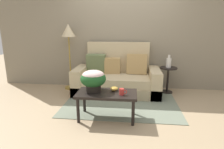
{
  "coord_description": "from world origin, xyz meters",
  "views": [
    {
      "loc": [
        0.21,
        -3.51,
        1.5
      ],
      "look_at": [
        -0.18,
        0.01,
        0.6
      ],
      "focal_mm": 30.33,
      "sensor_mm": 36.0,
      "label": 1
    }
  ],
  "objects_px": {
    "couch": "(117,78)",
    "coffee_mug": "(122,92)",
    "potted_plant": "(93,79)",
    "coffee_table": "(107,96)",
    "table_vase": "(169,62)",
    "side_table": "(168,75)",
    "snack_bowl": "(114,89)",
    "floor_lamp": "(69,36)"
  },
  "relations": [
    {
      "from": "floor_lamp",
      "to": "table_vase",
      "type": "relative_size",
      "value": 5.49
    },
    {
      "from": "coffee_table",
      "to": "table_vase",
      "type": "xyz_separation_m",
      "value": [
        1.22,
        1.41,
        0.32
      ]
    },
    {
      "from": "couch",
      "to": "potted_plant",
      "type": "height_order",
      "value": "couch"
    },
    {
      "from": "coffee_mug",
      "to": "table_vase",
      "type": "height_order",
      "value": "table_vase"
    },
    {
      "from": "potted_plant",
      "to": "snack_bowl",
      "type": "relative_size",
      "value": 3.22
    },
    {
      "from": "side_table",
      "to": "potted_plant",
      "type": "xyz_separation_m",
      "value": [
        -1.46,
        -1.35,
        0.25
      ]
    },
    {
      "from": "couch",
      "to": "coffee_table",
      "type": "relative_size",
      "value": 1.96
    },
    {
      "from": "floor_lamp",
      "to": "coffee_mug",
      "type": "height_order",
      "value": "floor_lamp"
    },
    {
      "from": "snack_bowl",
      "to": "table_vase",
      "type": "relative_size",
      "value": 0.46
    },
    {
      "from": "coffee_mug",
      "to": "snack_bowl",
      "type": "distance_m",
      "value": 0.23
    },
    {
      "from": "couch",
      "to": "coffee_mug",
      "type": "height_order",
      "value": "couch"
    },
    {
      "from": "side_table",
      "to": "floor_lamp",
      "type": "xyz_separation_m",
      "value": [
        -2.34,
        0.08,
        0.86
      ]
    },
    {
      "from": "potted_plant",
      "to": "coffee_table",
      "type": "bearing_deg",
      "value": -17.66
    },
    {
      "from": "couch",
      "to": "table_vase",
      "type": "height_order",
      "value": "couch"
    },
    {
      "from": "couch",
      "to": "table_vase",
      "type": "distance_m",
      "value": 1.23
    },
    {
      "from": "coffee_table",
      "to": "coffee_mug",
      "type": "xyz_separation_m",
      "value": [
        0.25,
        -0.08,
        0.11
      ]
    },
    {
      "from": "snack_bowl",
      "to": "coffee_mug",
      "type": "bearing_deg",
      "value": -52.42
    },
    {
      "from": "couch",
      "to": "coffee_mug",
      "type": "distance_m",
      "value": 1.43
    },
    {
      "from": "coffee_table",
      "to": "table_vase",
      "type": "height_order",
      "value": "table_vase"
    },
    {
      "from": "snack_bowl",
      "to": "floor_lamp",
      "type": "bearing_deg",
      "value": 131.27
    },
    {
      "from": "floor_lamp",
      "to": "potted_plant",
      "type": "relative_size",
      "value": 3.67
    },
    {
      "from": "potted_plant",
      "to": "coffee_mug",
      "type": "height_order",
      "value": "potted_plant"
    },
    {
      "from": "coffee_table",
      "to": "coffee_mug",
      "type": "bearing_deg",
      "value": -17.13
    },
    {
      "from": "table_vase",
      "to": "coffee_table",
      "type": "bearing_deg",
      "value": -130.73
    },
    {
      "from": "coffee_table",
      "to": "side_table",
      "type": "xyz_separation_m",
      "value": [
        1.23,
        1.42,
        0.02
      ]
    },
    {
      "from": "coffee_table",
      "to": "couch",
      "type": "bearing_deg",
      "value": 87.66
    },
    {
      "from": "side_table",
      "to": "floor_lamp",
      "type": "height_order",
      "value": "floor_lamp"
    },
    {
      "from": "couch",
      "to": "floor_lamp",
      "type": "xyz_separation_m",
      "value": [
        -1.17,
        0.17,
        0.94
      ]
    },
    {
      "from": "table_vase",
      "to": "side_table",
      "type": "bearing_deg",
      "value": 43.96
    },
    {
      "from": "side_table",
      "to": "table_vase",
      "type": "xyz_separation_m",
      "value": [
        -0.01,
        -0.01,
        0.3
      ]
    },
    {
      "from": "side_table",
      "to": "couch",
      "type": "bearing_deg",
      "value": -175.38
    },
    {
      "from": "coffee_mug",
      "to": "couch",
      "type": "bearing_deg",
      "value": 98.05
    },
    {
      "from": "potted_plant",
      "to": "side_table",
      "type": "bearing_deg",
      "value": 42.65
    },
    {
      "from": "coffee_table",
      "to": "snack_bowl",
      "type": "xyz_separation_m",
      "value": [
        0.11,
        0.11,
        0.1
      ]
    },
    {
      "from": "potted_plant",
      "to": "snack_bowl",
      "type": "xyz_separation_m",
      "value": [
        0.35,
        0.03,
        -0.17
      ]
    },
    {
      "from": "snack_bowl",
      "to": "table_vase",
      "type": "bearing_deg",
      "value": 49.76
    },
    {
      "from": "coffee_table",
      "to": "table_vase",
      "type": "distance_m",
      "value": 1.89
    },
    {
      "from": "coffee_mug",
      "to": "snack_bowl",
      "type": "relative_size",
      "value": 0.93
    },
    {
      "from": "side_table",
      "to": "table_vase",
      "type": "height_order",
      "value": "table_vase"
    },
    {
      "from": "side_table",
      "to": "coffee_mug",
      "type": "relative_size",
      "value": 4.9
    },
    {
      "from": "coffee_mug",
      "to": "table_vase",
      "type": "bearing_deg",
      "value": 57.12
    },
    {
      "from": "coffee_mug",
      "to": "coffee_table",
      "type": "bearing_deg",
      "value": 162.87
    }
  ]
}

